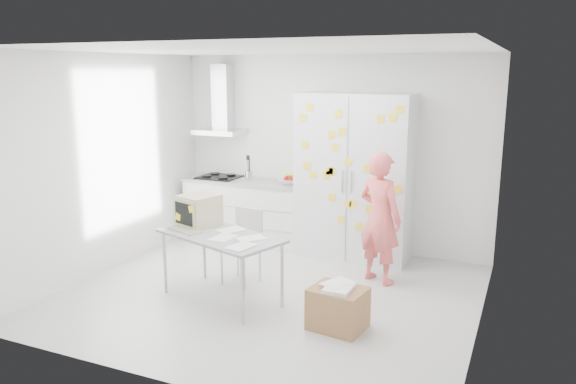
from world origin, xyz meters
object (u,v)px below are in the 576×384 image
at_px(person, 380,218).
at_px(cardboard_box, 338,308).
at_px(desk, 206,221).
at_px(chair, 244,241).

bearing_deg(person, cardboard_box, 112.36).
height_order(desk, chair, desk).
height_order(chair, cardboard_box, chair).
height_order(person, desk, person).
bearing_deg(desk, chair, 82.74).
distance_m(person, chair, 1.63).
distance_m(person, cardboard_box, 1.51).
distance_m(desk, cardboard_box, 1.79).
bearing_deg(chair, cardboard_box, -20.26).
xyz_separation_m(desk, chair, (0.22, 0.47, -0.34)).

